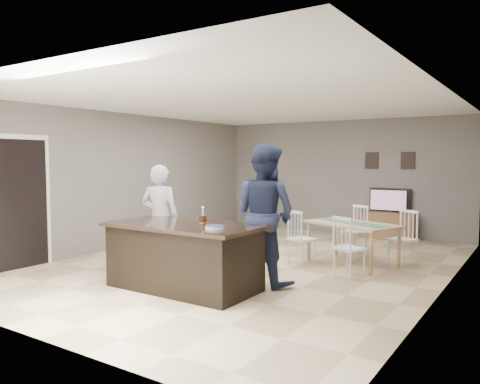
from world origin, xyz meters
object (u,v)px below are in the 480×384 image
Objects in this scene: woman at (160,218)px; floor_lamp at (272,177)px; kitchen_island at (184,256)px; plate_stack at (215,227)px; dining_table at (352,230)px; tv_console at (388,226)px; television at (389,200)px; man at (265,214)px; birthday_cake at (203,219)px.

floor_lamp is at bearing -100.38° from woman.
plate_stack is at bearing -12.57° from kitchen_island.
floor_lamp is at bearing 160.03° from dining_table.
tv_console is 2.89m from dining_table.
television is 4.82m from man.
tv_console is at bearing 77.84° from kitchen_island.
birthday_cake is at bearing 144.98° from woman.
man is at bearing -61.77° from floor_lamp.
plate_stack is (0.47, -0.36, -0.03)m from birthday_cake.
woman reaches higher than plate_stack.
woman is 0.81× the size of dining_table.
kitchen_island is 5.78m from television.
floor_lamp is at bearing 112.39° from plate_stack.
birthday_cake is at bearing 79.08° from television.
television is at bearing -86.67° from man.
man is at bearing -87.44° from dining_table.
floor_lamp is (-1.80, 5.15, 0.37)m from birthday_cake.
dining_table is (1.26, 2.47, -0.37)m from birthday_cake.
kitchen_island is 9.63× the size of birthday_cake.
plate_stack is (-0.16, -0.98, -0.08)m from man.
tv_console is 3.03m from floor_lamp.
man is at bearing 85.08° from television.
kitchen_island is 1.08× the size of man.
floor_lamp reaches higher than kitchen_island.
dining_table is at bearing -41.16° from floor_lamp.
man is 7.85× the size of plate_stack.
floor_lamp is (-2.27, 5.51, 0.41)m from plate_stack.
television is 0.53× the size of floor_lamp.
woman reaches higher than birthday_cake.
kitchen_island is 1.02× the size of dining_table.
floor_lamp is at bearing -175.96° from tv_console.
dining_table is 1.23× the size of floor_lamp.
woman reaches higher than kitchen_island.
television is 5.53m from woman.
woman is 0.85× the size of man.
television is 5.52m from birthday_cake.
woman is (-0.95, 0.55, 0.39)m from kitchen_island.
kitchen_island is at bearing 131.36° from woman.
plate_stack is at bearing -67.61° from floor_lamp.
man reaches higher than floor_lamp.
television is 2.89m from floor_lamp.
tv_console is 0.71× the size of woman.
birthday_cake is (0.16, 0.22, 0.50)m from kitchen_island.
kitchen_island is 1.17m from woman.
man reaches higher than dining_table.
television is (0.00, 0.07, 0.56)m from tv_console.
tv_console is 0.60× the size of man.
tv_console is at bearing -86.75° from man.
dining_table is (0.21, -2.87, 0.29)m from tv_console.
woman reaches higher than tv_console.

